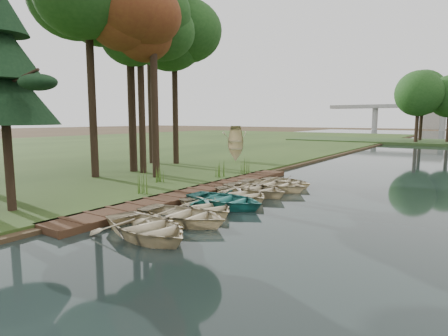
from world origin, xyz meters
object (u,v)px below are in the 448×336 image
Objects in this scene: boardwalk at (200,192)px; pine_tree at (2,68)px; rowboat_0 at (147,225)px; stored_rowboat at (235,158)px; rowboat_1 at (182,213)px; rowboat_2 at (206,204)px.

boardwalk is 1.92× the size of pine_tree.
stored_rowboat is at bearing 38.18° from rowboat_0.
pine_tree is (1.97, -18.78, 4.96)m from stored_rowboat.
rowboat_0 is 1.86m from rowboat_1.
rowboat_0 is 3.62m from rowboat_2.
rowboat_2 is at bearing -47.78° from boardwalk.
rowboat_2 is at bearing -111.33° from stored_rowboat.
pine_tree reaches higher than boardwalk.
pine_tree is at bearing 151.48° from rowboat_2.
stored_rowboat is (-7.87, 15.81, 0.18)m from rowboat_1.
rowboat_1 reaches higher than rowboat_2.
rowboat_0 is at bearing -115.43° from stored_rowboat.
rowboat_1 is 17.66m from stored_rowboat.
pine_tree is at bearing 114.35° from rowboat_0.
rowboat_1 is (-0.14, 1.86, -0.02)m from rowboat_0.
boardwalk is 9.73m from pine_tree.
stored_rowboat is (-5.17, 11.36, 0.45)m from boardwalk.
rowboat_2 reaches higher than boardwalk.
stored_rowboat reaches higher than rowboat_2.
pine_tree reaches higher than rowboat_1.
stored_rowboat is at bearing 50.06° from rowboat_2.
pine_tree is at bearing 115.07° from rowboat_1.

